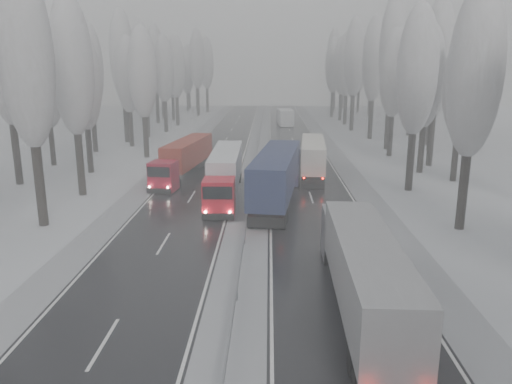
{
  "coord_description": "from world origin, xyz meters",
  "views": [
    {
      "loc": [
        1.53,
        -18.28,
        11.11
      ],
      "look_at": [
        0.6,
        17.16,
        2.2
      ],
      "focal_mm": 35.0,
      "sensor_mm": 36.0,
      "label": 1
    }
  ],
  "objects_px": {
    "truck_cream_box": "(313,154)",
    "box_truck_distant": "(285,117)",
    "truck_grey_tarp": "(362,266)",
    "truck_red_red": "(185,156)",
    "truck_blue_box": "(278,173)",
    "truck_red_white": "(225,170)"
  },
  "relations": [
    {
      "from": "truck_red_white",
      "to": "truck_red_red",
      "type": "xyz_separation_m",
      "value": [
        -4.85,
        7.7,
        -0.11
      ]
    },
    {
      "from": "truck_grey_tarp",
      "to": "box_truck_distant",
      "type": "height_order",
      "value": "truck_grey_tarp"
    },
    {
      "from": "truck_grey_tarp",
      "to": "truck_red_white",
      "type": "xyz_separation_m",
      "value": [
        -8.11,
        21.68,
        -0.06
      ]
    },
    {
      "from": "truck_cream_box",
      "to": "truck_red_red",
      "type": "relative_size",
      "value": 1.01
    },
    {
      "from": "truck_cream_box",
      "to": "box_truck_distant",
      "type": "height_order",
      "value": "truck_cream_box"
    },
    {
      "from": "truck_grey_tarp",
      "to": "truck_red_red",
      "type": "height_order",
      "value": "truck_grey_tarp"
    },
    {
      "from": "truck_cream_box",
      "to": "box_truck_distant",
      "type": "bearing_deg",
      "value": 96.28
    },
    {
      "from": "truck_grey_tarp",
      "to": "truck_red_white",
      "type": "bearing_deg",
      "value": 111.74
    },
    {
      "from": "truck_grey_tarp",
      "to": "truck_red_white",
      "type": "height_order",
      "value": "truck_grey_tarp"
    },
    {
      "from": "truck_blue_box",
      "to": "box_truck_distant",
      "type": "distance_m",
      "value": 57.41
    },
    {
      "from": "truck_grey_tarp",
      "to": "truck_cream_box",
      "type": "relative_size",
      "value": 1.06
    },
    {
      "from": "truck_blue_box",
      "to": "truck_cream_box",
      "type": "distance_m",
      "value": 12.53
    },
    {
      "from": "truck_grey_tarp",
      "to": "truck_cream_box",
      "type": "height_order",
      "value": "truck_grey_tarp"
    },
    {
      "from": "box_truck_distant",
      "to": "truck_red_white",
      "type": "bearing_deg",
      "value": -102.0
    },
    {
      "from": "truck_blue_box",
      "to": "box_truck_distant",
      "type": "height_order",
      "value": "truck_blue_box"
    },
    {
      "from": "truck_grey_tarp",
      "to": "truck_red_red",
      "type": "relative_size",
      "value": 1.07
    },
    {
      "from": "truck_cream_box",
      "to": "truck_blue_box",
      "type": "bearing_deg",
      "value": -103.85
    },
    {
      "from": "truck_blue_box",
      "to": "truck_red_red",
      "type": "distance_m",
      "value": 13.93
    },
    {
      "from": "truck_blue_box",
      "to": "truck_cream_box",
      "type": "bearing_deg",
      "value": 78.95
    },
    {
      "from": "truck_blue_box",
      "to": "truck_cream_box",
      "type": "height_order",
      "value": "truck_blue_box"
    },
    {
      "from": "box_truck_distant",
      "to": "truck_red_red",
      "type": "bearing_deg",
      "value": -108.83
    },
    {
      "from": "box_truck_distant",
      "to": "truck_red_white",
      "type": "height_order",
      "value": "truck_red_white"
    }
  ]
}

